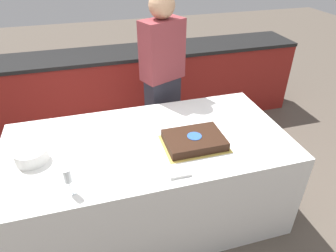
% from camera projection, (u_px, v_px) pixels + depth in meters
% --- Properties ---
extents(ground_plane, '(14.00, 14.00, 0.00)m').
position_uv_depth(ground_plane, '(151.00, 212.00, 2.63)').
color(ground_plane, brown).
extents(back_counter, '(4.40, 0.58, 0.92)m').
position_uv_depth(back_counter, '(120.00, 88.00, 3.67)').
color(back_counter, maroon).
rests_on(back_counter, ground_plane).
extents(dining_table, '(2.10, 1.05, 0.78)m').
position_uv_depth(dining_table, '(149.00, 179.00, 2.42)').
color(dining_table, white).
rests_on(dining_table, ground_plane).
extents(cake, '(0.46, 0.34, 0.07)m').
position_uv_depth(cake, '(194.00, 140.00, 2.16)').
color(cake, gold).
rests_on(cake, dining_table).
extents(plate_stack, '(0.21, 0.21, 0.09)m').
position_uv_depth(plate_stack, '(31.00, 156.00, 1.99)').
color(plate_stack, white).
rests_on(plate_stack, dining_table).
extents(wine_glass, '(0.07, 0.07, 0.17)m').
position_uv_depth(wine_glass, '(68.00, 178.00, 1.71)').
color(wine_glass, white).
rests_on(wine_glass, dining_table).
extents(side_plate_near_cake, '(0.20, 0.20, 0.00)m').
position_uv_depth(side_plate_near_cake, '(182.00, 122.00, 2.42)').
color(side_plate_near_cake, white).
rests_on(side_plate_near_cake, dining_table).
extents(utensil_pile, '(0.14, 0.10, 0.02)m').
position_uv_depth(utensil_pile, '(179.00, 172.00, 1.91)').
color(utensil_pile, white).
rests_on(utensil_pile, dining_table).
extents(person_cutting_cake, '(0.43, 0.33, 1.68)m').
position_uv_depth(person_cutting_cake, '(163.00, 82.00, 2.83)').
color(person_cutting_cake, '#282833').
rests_on(person_cutting_cake, ground_plane).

